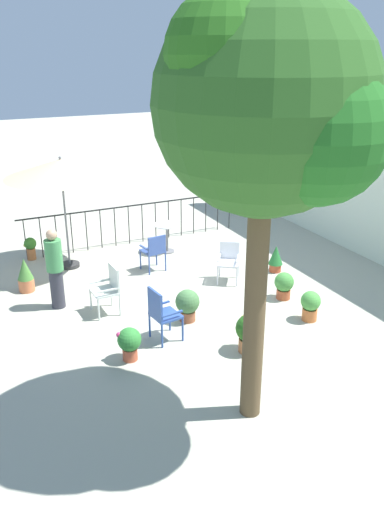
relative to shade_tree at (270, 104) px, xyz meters
name	(u,v)px	position (x,y,z in m)	size (l,w,h in m)	color
ground_plane	(188,290)	(-3.93, 0.84, -4.13)	(60.00, 60.00, 0.00)	#ACAB97
villa_facade	(375,181)	(-3.93, 5.61, -2.31)	(10.14, 0.30, 3.64)	silver
terrace_railing	(135,217)	(-7.10, 0.84, -3.45)	(0.03, 5.84, 1.01)	black
shade_tree	(270,104)	(0.00, 0.00, 0.00)	(2.67, 2.54, 5.41)	brown
patio_umbrella_0	(61,169)	(-6.25, -1.09, -1.86)	(2.42, 2.42, 2.55)	#2D2D2D
cafe_table_0	(167,233)	(-6.15, 1.30, -3.64)	(0.64, 0.64, 0.72)	silver
patio_chair_0	(229,259)	(-4.04, 1.85, -3.65)	(0.65, 0.64, 0.83)	silver
patio_chair_1	(108,287)	(-3.72, -0.91, -3.60)	(0.52, 0.47, 0.92)	silver
patio_chair_2	(154,250)	(-5.18, 0.59, -3.62)	(0.50, 0.52, 0.86)	#344C8E
patio_chair_3	(161,312)	(-2.33, -0.41, -3.58)	(0.52, 0.50, 0.97)	#2E4D98
potted_plant_0	(276,258)	(-3.99, 3.03, -3.81)	(0.32, 0.32, 0.61)	#AA482B
potted_plant_1	(284,284)	(-2.77, 2.41, -3.83)	(0.39, 0.39, 0.56)	#B25331
potted_plant_2	(129,342)	(-2.00, -1.10, -3.81)	(0.39, 0.39, 0.57)	#BD5437
potted_plant_3	(25,275)	(-5.35, -2.19, -3.78)	(0.32, 0.32, 0.72)	#CE7045
potted_plant_4	(249,332)	(-1.39, 0.76, -3.77)	(0.47, 0.46, 0.66)	#C17242
potted_plant_5	(187,304)	(-2.78, 0.29, -3.79)	(0.45, 0.45, 0.61)	#9D5638
potted_plant_6	(30,247)	(-7.09, -1.81, -3.82)	(0.29, 0.30, 0.54)	#BE6C3B
potted_plant_7	(310,305)	(-1.82, 2.34, -3.82)	(0.37, 0.37, 0.58)	#CF6E39
standing_person	(55,268)	(-4.35, -1.75, -3.32)	(0.43, 0.43, 1.59)	#33333D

